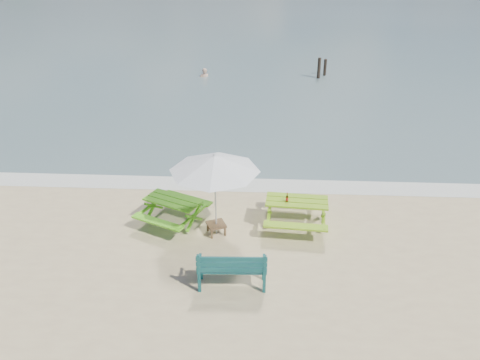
# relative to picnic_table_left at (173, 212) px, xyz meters

# --- Properties ---
(foam_strip) EXTENTS (22.00, 0.90, 0.01)m
(foam_strip) POSITION_rel_picnic_table_left_xyz_m (1.41, 2.25, -0.33)
(foam_strip) COLOR silver
(foam_strip) RESTS_ON ground
(picnic_table_left) EXTENTS (2.03, 2.11, 0.71)m
(picnic_table_left) POSITION_rel_picnic_table_left_xyz_m (0.00, 0.00, 0.00)
(picnic_table_left) COLOR #56B21A
(picnic_table_left) RESTS_ON ground
(picnic_table_right) EXTENTS (1.73, 1.90, 0.76)m
(picnic_table_right) POSITION_rel_picnic_table_left_xyz_m (3.25, 0.05, 0.03)
(picnic_table_right) COLOR #78A519
(picnic_table_right) RESTS_ON ground
(park_bench) EXTENTS (1.51, 0.57, 0.92)m
(park_bench) POSITION_rel_picnic_table_left_xyz_m (1.73, -2.46, -0.06)
(park_bench) COLOR #0F4142
(park_bench) RESTS_ON ground
(side_table) EXTENTS (0.58, 0.58, 0.29)m
(side_table) POSITION_rel_picnic_table_left_xyz_m (1.18, -0.45, -0.19)
(side_table) COLOR brown
(side_table) RESTS_ON ground
(patio_umbrella) EXTENTS (2.92, 2.92, 2.20)m
(patio_umbrella) POSITION_rel_picnic_table_left_xyz_m (1.18, -0.45, 1.66)
(patio_umbrella) COLOR silver
(patio_umbrella) RESTS_ON ground
(beer_bottle) EXTENTS (0.06, 0.06, 0.25)m
(beer_bottle) POSITION_rel_picnic_table_left_xyz_m (2.98, -0.03, 0.51)
(beer_bottle) COLOR #9A5C16
(beer_bottle) RESTS_ON picnic_table_right
(swimmer) EXTENTS (0.65, 0.53, 1.56)m
(swimmer) POSITION_rel_picnic_table_left_xyz_m (-1.02, 15.04, -0.64)
(swimmer) COLOR tan
(swimmer) RESTS_ON ground
(mooring_pilings) EXTENTS (0.57, 0.77, 1.31)m
(mooring_pilings) POSITION_rel_picnic_table_left_xyz_m (5.43, 15.31, 0.08)
(mooring_pilings) COLOR black
(mooring_pilings) RESTS_ON ground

